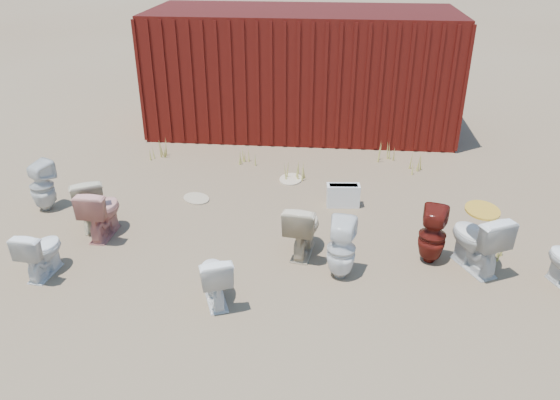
# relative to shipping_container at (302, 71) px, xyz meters

# --- Properties ---
(ground) EXTENTS (100.00, 100.00, 0.00)m
(ground) POSITION_rel_shipping_container_xyz_m (0.00, -5.20, -1.20)
(ground) COLOR brown
(ground) RESTS_ON ground
(shipping_container) EXTENTS (6.00, 2.40, 2.40)m
(shipping_container) POSITION_rel_shipping_container_xyz_m (0.00, 0.00, 0.00)
(shipping_container) COLOR #4B100C
(shipping_container) RESTS_ON ground
(toilet_front_a) EXTENTS (0.42, 0.66, 0.64)m
(toilet_front_a) POSITION_rel_shipping_container_xyz_m (-2.79, -5.81, -0.88)
(toilet_front_a) COLOR white
(toilet_front_a) RESTS_ON ground
(toilet_front_pink) EXTENTS (0.44, 0.73, 0.73)m
(toilet_front_pink) POSITION_rel_shipping_container_xyz_m (-2.43, -4.82, -0.83)
(toilet_front_pink) COLOR tan
(toilet_front_pink) RESTS_ON ground
(toilet_front_c) EXTENTS (0.57, 0.72, 0.65)m
(toilet_front_c) POSITION_rel_shipping_container_xyz_m (-0.59, -6.14, -0.88)
(toilet_front_c) COLOR white
(toilet_front_c) RESTS_ON ground
(toilet_front_maroon) EXTENTS (0.42, 0.42, 0.75)m
(toilet_front_maroon) POSITION_rel_shipping_container_xyz_m (1.96, -5.05, -0.82)
(toilet_front_maroon) COLOR #5E1610
(toilet_front_maroon) RESTS_ON ground
(toilet_back_a) EXTENTS (0.47, 0.47, 0.77)m
(toilet_back_a) POSITION_rel_shipping_container_xyz_m (-3.60, -4.16, -0.81)
(toilet_back_a) COLOR silver
(toilet_back_a) RESTS_ON ground
(toilet_back_beige_left) EXTENTS (0.73, 0.87, 0.77)m
(toilet_back_beige_left) POSITION_rel_shipping_container_xyz_m (-2.72, -4.57, -0.82)
(toilet_back_beige_left) COLOR #BCAE89
(toilet_back_beige_left) RESTS_ON ground
(toilet_back_beige_right) EXTENTS (0.51, 0.78, 0.74)m
(toilet_back_beige_right) POSITION_rel_shipping_container_xyz_m (0.33, -5.00, -0.83)
(toilet_back_beige_right) COLOR beige
(toilet_back_beige_right) RESTS_ON ground
(toilet_back_yellowlid) EXTENTS (0.75, 0.90, 0.80)m
(toilet_back_yellowlid) POSITION_rel_shipping_container_xyz_m (2.48, -5.15, -0.80)
(toilet_back_yellowlid) COLOR silver
(toilet_back_yellowlid) RESTS_ON ground
(toilet_back_e) EXTENTS (0.40, 0.40, 0.77)m
(toilet_back_e) POSITION_rel_shipping_container_xyz_m (0.82, -5.50, -0.81)
(toilet_back_e) COLOR white
(toilet_back_e) RESTS_ON ground
(yellow_lid) EXTENTS (0.40, 0.51, 0.02)m
(yellow_lid) POSITION_rel_shipping_container_xyz_m (2.48, -5.15, -0.39)
(yellow_lid) COLOR gold
(yellow_lid) RESTS_ON toilet_back_yellowlid
(loose_tank) EXTENTS (0.51, 0.24, 0.35)m
(loose_tank) POSITION_rel_shipping_container_xyz_m (0.87, -3.61, -1.02)
(loose_tank) COLOR white
(loose_tank) RESTS_ON ground
(loose_lid_near) EXTENTS (0.44, 0.54, 0.02)m
(loose_lid_near) POSITION_rel_shipping_container_xyz_m (-0.00, -2.74, -1.19)
(loose_lid_near) COLOR beige
(loose_lid_near) RESTS_ON ground
(loose_lid_far) EXTENTS (0.59, 0.58, 0.02)m
(loose_lid_far) POSITION_rel_shipping_container_xyz_m (-1.42, -3.61, -1.19)
(loose_lid_far) COLOR tan
(loose_lid_far) RESTS_ON ground
(weed_clump_a) EXTENTS (0.36, 0.36, 0.33)m
(weed_clump_a) POSITION_rel_shipping_container_xyz_m (-2.52, -1.96, -1.04)
(weed_clump_a) COLOR #ADA445
(weed_clump_a) RESTS_ON ground
(weed_clump_b) EXTENTS (0.32, 0.32, 0.30)m
(weed_clump_b) POSITION_rel_shipping_container_xyz_m (0.06, -2.61, -1.05)
(weed_clump_b) COLOR #ADA445
(weed_clump_b) RESTS_ON ground
(weed_clump_c) EXTENTS (0.36, 0.36, 0.29)m
(weed_clump_c) POSITION_rel_shipping_container_xyz_m (2.05, -2.20, -1.06)
(weed_clump_c) COLOR #ADA445
(weed_clump_c) RESTS_ON ground
(weed_clump_d) EXTENTS (0.30, 0.30, 0.25)m
(weed_clump_d) POSITION_rel_shipping_container_xyz_m (-0.84, -2.05, -1.08)
(weed_clump_d) COLOR #ADA445
(weed_clump_d) RESTS_ON ground
(weed_clump_e) EXTENTS (0.34, 0.34, 0.34)m
(weed_clump_e) POSITION_rel_shipping_container_xyz_m (1.66, -1.70, -1.03)
(weed_clump_e) COLOR #ADA445
(weed_clump_e) RESTS_ON ground
(weed_clump_f) EXTENTS (0.28, 0.28, 0.21)m
(weed_clump_f) POSITION_rel_shipping_container_xyz_m (2.78, -4.84, -1.10)
(weed_clump_f) COLOR #ADA445
(weed_clump_f) RESTS_ON ground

